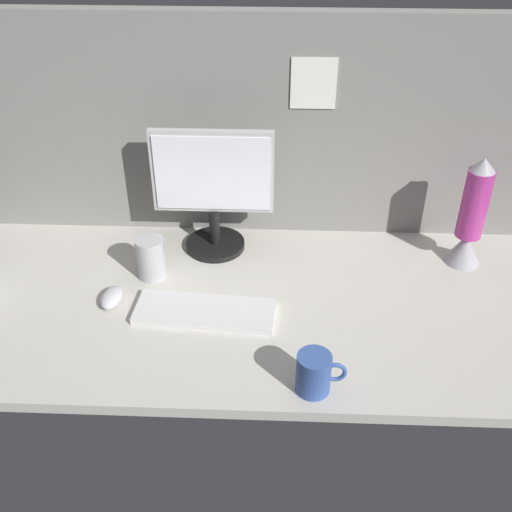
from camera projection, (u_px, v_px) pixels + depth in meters
ground_plane at (266, 302)px, 172.05cm from camera, size 180.00×80.00×3.00cm
cubicle_wall_back at (271, 129)px, 182.43cm from camera, size 180.00×5.50×67.17cm
monitor at (213, 188)px, 180.43cm from camera, size 35.31×18.00×38.04cm
keyboard at (205, 312)px, 164.92cm from camera, size 37.88×15.79×2.00cm
mouse at (112, 297)px, 168.79cm from camera, size 6.56×10.13×3.40cm
mug_ceramic_blue at (314, 373)px, 140.97cm from camera, size 11.58×8.02×10.29cm
mug_steel at (151, 258)px, 176.19cm from camera, size 8.16×8.16×12.41cm
lava_lamp at (471, 221)px, 177.21cm from camera, size 10.37×10.37×33.94cm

